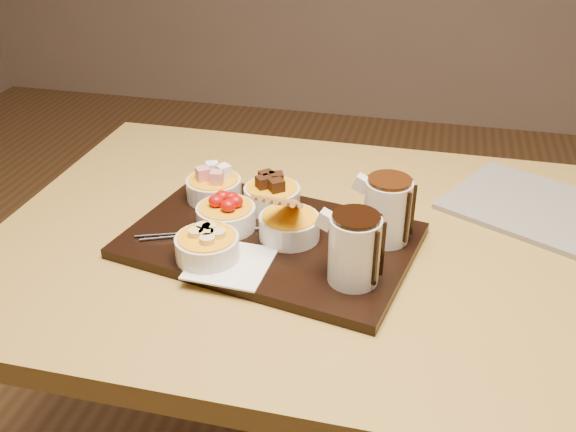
% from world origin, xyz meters
% --- Properties ---
extents(dining_table, '(1.20, 0.80, 0.75)m').
position_xyz_m(dining_table, '(0.00, 0.00, 0.65)').
color(dining_table, '#A7883E').
rests_on(dining_table, ground).
extents(serving_board, '(0.51, 0.38, 0.02)m').
position_xyz_m(serving_board, '(-0.12, -0.05, 0.76)').
color(serving_board, black).
rests_on(serving_board, dining_table).
extents(napkin, '(0.13, 0.13, 0.00)m').
position_xyz_m(napkin, '(-0.16, -0.14, 0.77)').
color(napkin, white).
rests_on(napkin, serving_board).
extents(bowl_marshmallows, '(0.10, 0.10, 0.04)m').
position_xyz_m(bowl_marshmallows, '(-0.25, 0.05, 0.79)').
color(bowl_marshmallows, silver).
rests_on(bowl_marshmallows, serving_board).
extents(bowl_cake, '(0.10, 0.10, 0.04)m').
position_xyz_m(bowl_cake, '(-0.14, 0.05, 0.79)').
color(bowl_cake, silver).
rests_on(bowl_cake, serving_board).
extents(bowl_strawberries, '(0.10, 0.10, 0.04)m').
position_xyz_m(bowl_strawberries, '(-0.20, -0.04, 0.79)').
color(bowl_strawberries, silver).
rests_on(bowl_strawberries, serving_board).
extents(bowl_biscotti, '(0.10, 0.10, 0.04)m').
position_xyz_m(bowl_biscotti, '(-0.09, -0.04, 0.79)').
color(bowl_biscotti, silver).
rests_on(bowl_biscotti, serving_board).
extents(bowl_bananas, '(0.10, 0.10, 0.04)m').
position_xyz_m(bowl_bananas, '(-0.20, -0.13, 0.79)').
color(bowl_bananas, silver).
rests_on(bowl_bananas, serving_board).
extents(pitcher_dark_chocolate, '(0.09, 0.09, 0.10)m').
position_xyz_m(pitcher_dark_chocolate, '(0.03, -0.14, 0.82)').
color(pitcher_dark_chocolate, silver).
rests_on(pitcher_dark_chocolate, serving_board).
extents(pitcher_milk_chocolate, '(0.09, 0.09, 0.10)m').
position_xyz_m(pitcher_milk_chocolate, '(0.07, -0.01, 0.82)').
color(pitcher_milk_chocolate, silver).
rests_on(pitcher_milk_chocolate, serving_board).
extents(fondue_skewers, '(0.12, 0.25, 0.01)m').
position_xyz_m(fondue_skewers, '(-0.21, -0.06, 0.77)').
color(fondue_skewers, silver).
rests_on(fondue_skewers, serving_board).
extents(newspaper, '(0.38, 0.35, 0.01)m').
position_xyz_m(newspaper, '(0.33, 0.18, 0.76)').
color(newspaper, beige).
rests_on(newspaper, dining_table).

